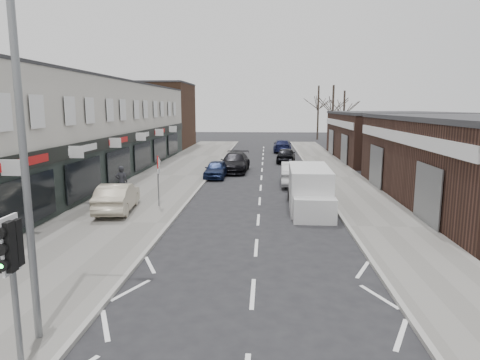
% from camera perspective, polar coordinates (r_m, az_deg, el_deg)
% --- Properties ---
extents(ground, '(160.00, 160.00, 0.00)m').
position_cam_1_polar(ground, '(10.70, 1.35, -19.34)').
color(ground, black).
rests_on(ground, ground).
extents(pavement_left, '(5.50, 64.00, 0.12)m').
position_cam_1_polar(pavement_left, '(32.54, -9.10, 0.53)').
color(pavement_left, slate).
rests_on(pavement_left, ground).
extents(pavement_right, '(3.50, 64.00, 0.12)m').
position_cam_1_polar(pavement_right, '(32.22, 13.15, 0.30)').
color(pavement_right, slate).
rests_on(pavement_right, ground).
extents(shop_terrace_left, '(8.00, 41.00, 7.10)m').
position_cam_1_polar(shop_terrace_left, '(32.03, -22.20, 6.07)').
color(shop_terrace_left, beige).
rests_on(shop_terrace_left, ground).
extents(brick_block_far, '(8.00, 10.00, 8.00)m').
position_cam_1_polar(brick_block_far, '(56.09, -10.87, 8.34)').
color(brick_block_far, '#462C1E').
rests_on(brick_block_far, ground).
extents(right_unit_far, '(10.00, 16.00, 4.50)m').
position_cam_1_polar(right_unit_far, '(45.11, 19.25, 5.45)').
color(right_unit_far, '#382119').
rests_on(right_unit_far, ground).
extents(tree_far_a, '(3.60, 3.60, 8.00)m').
position_cam_1_polar(tree_far_a, '(58.23, 12.11, 4.40)').
color(tree_far_a, '#382D26').
rests_on(tree_far_a, ground).
extents(tree_far_b, '(3.60, 3.60, 7.50)m').
position_cam_1_polar(tree_far_b, '(64.53, 13.53, 4.84)').
color(tree_far_b, '#382D26').
rests_on(tree_far_b, ground).
extents(tree_far_c, '(3.60, 3.60, 8.50)m').
position_cam_1_polar(tree_far_c, '(70.01, 10.26, 5.32)').
color(tree_far_c, '#382D26').
rests_on(tree_far_c, ground).
extents(traffic_light, '(0.28, 0.60, 3.10)m').
position_cam_1_polar(traffic_light, '(9.16, -28.24, -9.16)').
color(traffic_light, slate).
rests_on(traffic_light, pavement_left).
extents(street_lamp, '(2.23, 0.22, 8.00)m').
position_cam_1_polar(street_lamp, '(9.85, -26.20, 5.37)').
color(street_lamp, slate).
rests_on(street_lamp, pavement_left).
extents(warning_sign, '(0.12, 0.80, 2.70)m').
position_cam_1_polar(warning_sign, '(22.24, -10.82, 1.82)').
color(warning_sign, slate).
rests_on(warning_sign, pavement_left).
extents(white_van, '(2.08, 5.63, 2.18)m').
position_cam_1_polar(white_van, '(22.03, 9.25, -1.30)').
color(white_van, silver).
rests_on(white_van, ground).
extents(sedan_on_pavement, '(1.98, 4.40, 1.40)m').
position_cam_1_polar(sedan_on_pavement, '(21.85, -16.05, -2.21)').
color(sedan_on_pavement, '#ABA089').
rests_on(sedan_on_pavement, pavement_left).
extents(pedestrian, '(0.72, 0.52, 1.81)m').
position_cam_1_polar(pedestrian, '(24.98, -15.51, -0.24)').
color(pedestrian, black).
rests_on(pedestrian, pavement_left).
extents(parked_car_left_a, '(1.67, 3.82, 1.28)m').
position_cam_1_polar(parked_car_left_a, '(31.66, -3.20, 1.44)').
color(parked_car_left_a, '#141E3F').
rests_on(parked_car_left_a, ground).
extents(parked_car_left_b, '(2.41, 5.40, 1.54)m').
position_cam_1_polar(parked_car_left_b, '(34.55, -0.71, 2.37)').
color(parked_car_left_b, black).
rests_on(parked_car_left_b, ground).
extents(parked_car_right_a, '(1.80, 4.84, 1.58)m').
position_cam_1_polar(parked_car_right_a, '(29.00, 7.17, 0.91)').
color(parked_car_right_a, silver).
rests_on(parked_car_right_a, ground).
extents(parked_car_right_b, '(2.05, 4.28, 1.41)m').
position_cam_1_polar(parked_car_right_b, '(40.62, 6.15, 3.33)').
color(parked_car_right_b, black).
rests_on(parked_car_right_b, ground).
extents(parked_car_right_c, '(2.23, 5.05, 1.44)m').
position_cam_1_polar(parked_car_right_c, '(49.97, 5.67, 4.55)').
color(parked_car_right_c, '#12173A').
rests_on(parked_car_right_c, ground).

